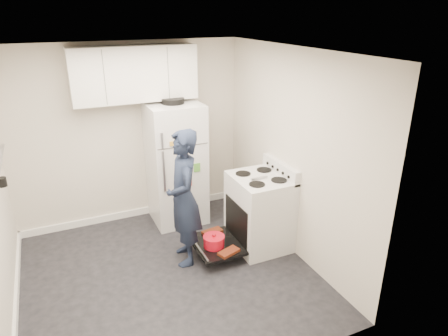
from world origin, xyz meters
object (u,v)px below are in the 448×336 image
refrigerator (176,163)px  open_oven_door (216,243)px  electric_range (259,212)px  person (184,198)px

refrigerator → open_oven_door: bearing=-84.0°
electric_range → person: (-0.96, 0.07, 0.36)m
electric_range → refrigerator: bearing=123.4°
electric_range → open_oven_door: (-0.61, -0.02, -0.29)m
electric_range → person: size_ratio=0.67×
open_oven_door → refrigerator: refrigerator is taller
person → open_oven_door: bearing=84.9°
open_oven_door → person: 0.74m
electric_range → refrigerator: size_ratio=0.62×
electric_range → refrigerator: (-0.72, 1.10, 0.39)m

